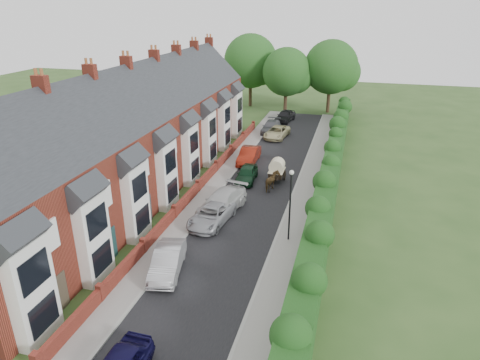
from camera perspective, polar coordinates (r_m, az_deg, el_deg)
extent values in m
plane|color=#2D4C1E|center=(26.90, -2.28, -11.32)|extent=(140.00, 140.00, 0.00)
cube|color=black|center=(36.31, 2.16, -1.79)|extent=(6.00, 58.00, 0.02)
cube|color=gray|center=(35.68, 8.58, -2.41)|extent=(2.20, 58.00, 0.12)
cube|color=gray|center=(37.27, -3.61, -1.07)|extent=(1.70, 58.00, 0.12)
cube|color=#999994|center=(35.79, 6.92, -2.23)|extent=(0.18, 58.00, 0.13)
cube|color=#999994|center=(37.03, -2.44, -1.20)|extent=(0.18, 58.00, 0.13)
cube|color=#153E13|center=(35.08, 11.61, -0.96)|extent=(1.50, 58.00, 2.50)
cube|color=maroon|center=(37.86, -13.82, 3.86)|extent=(8.00, 40.00, 6.50)
cube|color=#25272C|center=(36.98, -14.29, 8.63)|extent=(8.00, 40.20, 8.00)
cube|color=white|center=(22.58, -25.90, -13.36)|extent=(0.70, 2.40, 5.20)
cube|color=black|center=(23.05, -24.65, -16.02)|extent=(0.06, 1.80, 1.60)
cube|color=black|center=(21.72, -25.69, -11.01)|extent=(0.06, 1.80, 1.60)
cube|color=#25272C|center=(21.17, -27.59, -6.60)|extent=(1.70, 2.60, 1.70)
cube|color=#3F2D2D|center=(24.88, -22.73, -13.57)|extent=(0.08, 0.90, 2.10)
cube|color=white|center=(23.09, -24.10, -6.92)|extent=(0.12, 1.20, 1.60)
cube|color=white|center=(25.81, -18.88, -7.48)|extent=(0.70, 2.40, 5.20)
cube|color=black|center=(26.22, -17.86, -9.89)|extent=(0.06, 1.80, 1.60)
cube|color=black|center=(25.06, -18.51, -5.24)|extent=(0.06, 1.80, 1.60)
cube|color=#25272C|center=(24.59, -20.04, -1.34)|extent=(1.70, 2.60, 1.70)
cube|color=#3F2D2D|center=(28.21, -16.70, -8.10)|extent=(0.08, 0.90, 2.10)
cube|color=white|center=(26.63, -17.59, -1.99)|extent=(0.12, 1.20, 1.60)
cube|color=white|center=(29.54, -13.65, -2.91)|extent=(0.70, 2.40, 5.20)
cube|color=black|center=(29.90, -12.82, -5.08)|extent=(0.06, 1.80, 1.60)
cube|color=black|center=(28.88, -13.23, -0.85)|extent=(0.06, 1.80, 1.60)
cube|color=#25272C|center=(28.48, -14.47, 2.58)|extent=(1.70, 2.60, 1.70)
cube|color=#3F2D2D|center=(31.99, -12.13, -3.80)|extent=(0.08, 0.90, 2.10)
cube|color=white|center=(30.59, -12.71, 1.75)|extent=(0.12, 1.20, 1.60)
cube|color=white|center=(33.60, -9.68, 0.61)|extent=(0.70, 2.40, 5.20)
cube|color=black|center=(33.91, -8.98, -1.33)|extent=(0.06, 1.80, 1.60)
cube|color=black|center=(33.02, -9.23, 2.48)|extent=(0.06, 1.80, 1.60)
cube|color=#25272C|center=(32.67, -10.26, 5.52)|extent=(1.70, 2.60, 1.70)
cube|color=#3F2D2D|center=(36.06, -8.60, -0.42)|extent=(0.08, 0.90, 2.10)
cube|color=white|center=(34.81, -8.97, 4.60)|extent=(0.12, 1.20, 1.60)
cube|color=white|center=(37.88, -6.58, 3.35)|extent=(0.70, 2.40, 5.20)
cube|color=black|center=(38.16, -5.98, 1.61)|extent=(0.06, 1.80, 1.60)
cube|color=black|center=(37.37, -6.13, 5.04)|extent=(0.06, 1.80, 1.60)
cube|color=#25272C|center=(37.06, -7.00, 7.75)|extent=(1.70, 2.60, 1.70)
cube|color=#3F2D2D|center=(40.35, -5.80, 2.27)|extent=(0.08, 0.90, 2.10)
cube|color=white|center=(39.22, -6.03, 6.81)|extent=(0.12, 1.20, 1.60)
cube|color=white|center=(42.32, -4.10, 5.52)|extent=(0.70, 2.40, 5.20)
cube|color=black|center=(42.57, -3.59, 3.94)|extent=(0.06, 1.80, 1.60)
cube|color=black|center=(41.87, -3.67, 7.06)|extent=(0.06, 1.80, 1.60)
cube|color=#25272C|center=(41.59, -4.42, 9.49)|extent=(1.70, 2.60, 1.70)
cube|color=#3F2D2D|center=(44.78, -3.54, 4.42)|extent=(0.08, 0.90, 2.10)
cube|color=white|center=(43.75, -3.68, 8.55)|extent=(0.12, 1.20, 1.60)
cube|color=white|center=(46.88, -2.09, 7.27)|extent=(0.70, 2.40, 5.20)
cube|color=black|center=(47.10, -1.64, 5.83)|extent=(0.06, 1.80, 1.60)
cube|color=black|center=(46.47, -1.67, 8.67)|extent=(0.06, 1.80, 1.60)
cube|color=#25272C|center=(46.22, -2.32, 10.87)|extent=(1.70, 2.60, 1.70)
cube|color=#3F2D2D|center=(49.32, -1.69, 6.18)|extent=(0.08, 0.90, 2.10)
cube|color=white|center=(48.38, -1.75, 9.96)|extent=(0.12, 1.20, 1.60)
cube|color=white|center=(51.51, -0.43, 8.70)|extent=(0.70, 2.40, 5.20)
cube|color=black|center=(51.72, -0.03, 7.38)|extent=(0.06, 1.80, 1.60)
cube|color=black|center=(51.14, -0.03, 9.97)|extent=(0.06, 1.80, 1.60)
cube|color=#25272C|center=(50.91, -0.60, 11.98)|extent=(1.70, 2.60, 1.70)
cube|color=#3F2D2D|center=(53.94, -0.13, 7.64)|extent=(0.08, 0.90, 2.10)
cube|color=white|center=(53.07, -0.16, 11.11)|extent=(0.12, 1.20, 1.60)
cube|color=maroon|center=(28.15, -24.95, 10.93)|extent=(0.90, 0.50, 1.60)
cylinder|color=brown|center=(28.14, -25.59, 12.81)|extent=(0.20, 0.20, 0.50)
cylinder|color=brown|center=(27.88, -24.95, 12.84)|extent=(0.20, 0.20, 0.50)
cube|color=maroon|center=(32.09, -19.31, 12.96)|extent=(0.90, 0.50, 1.60)
cylinder|color=brown|center=(32.08, -19.84, 14.62)|extent=(0.20, 0.20, 0.50)
cylinder|color=brown|center=(31.86, -19.23, 14.65)|extent=(0.20, 0.20, 0.50)
cube|color=maroon|center=(36.29, -14.88, 14.45)|extent=(0.90, 0.50, 1.60)
cylinder|color=brown|center=(36.28, -15.32, 15.92)|extent=(0.20, 0.20, 0.50)
cylinder|color=brown|center=(36.08, -14.75, 15.94)|extent=(0.20, 0.20, 0.50)
cube|color=maroon|center=(40.68, -11.35, 15.56)|extent=(0.90, 0.50, 1.60)
cylinder|color=brown|center=(40.66, -11.72, 16.89)|extent=(0.20, 0.20, 0.50)
cylinder|color=brown|center=(40.49, -11.19, 16.90)|extent=(0.20, 0.20, 0.50)
cube|color=maroon|center=(45.19, -8.48, 16.42)|extent=(0.90, 0.50, 1.60)
cylinder|color=brown|center=(45.18, -8.80, 17.61)|extent=(0.20, 0.20, 0.50)
cylinder|color=brown|center=(45.02, -8.31, 17.62)|extent=(0.20, 0.20, 0.50)
cube|color=maroon|center=(49.79, -6.12, 17.09)|extent=(0.90, 0.50, 1.60)
cylinder|color=brown|center=(49.78, -6.40, 18.17)|extent=(0.20, 0.20, 0.50)
cylinder|color=brown|center=(49.64, -5.94, 18.18)|extent=(0.20, 0.20, 0.50)
cube|color=maroon|center=(54.46, -4.15, 17.62)|extent=(0.90, 0.50, 1.60)
cylinder|color=brown|center=(54.46, -4.39, 18.62)|extent=(0.20, 0.20, 0.50)
cylinder|color=brown|center=(54.32, -3.97, 18.62)|extent=(0.20, 0.20, 0.50)
cube|color=maroon|center=(23.46, -21.47, -17.64)|extent=(0.30, 4.70, 0.90)
cube|color=maroon|center=(26.70, -15.21, -11.34)|extent=(0.30, 4.70, 0.90)
cube|color=maroon|center=(30.41, -10.58, -6.41)|extent=(0.30, 4.70, 0.90)
cube|color=maroon|center=(34.46, -7.07, -2.55)|extent=(0.30, 4.70, 0.90)
cube|color=maroon|center=(38.72, -4.32, 0.48)|extent=(0.30, 4.70, 0.90)
cube|color=maroon|center=(43.15, -2.13, 2.90)|extent=(0.30, 4.70, 0.90)
cube|color=maroon|center=(47.69, -0.34, 4.86)|extent=(0.30, 4.70, 0.90)
cube|color=maroon|center=(52.31, 1.14, 6.47)|extent=(0.30, 4.70, 0.90)
cube|color=maroon|center=(24.95, -18.12, -14.12)|extent=(0.35, 0.35, 1.10)
cube|color=maroon|center=(28.46, -12.75, -8.55)|extent=(0.35, 0.35, 1.10)
cube|color=maroon|center=(32.36, -8.72, -4.20)|extent=(0.35, 0.35, 1.10)
cube|color=maroon|center=(36.53, -5.62, -0.81)|extent=(0.35, 0.35, 1.10)
cube|color=maroon|center=(40.88, -3.17, 1.88)|extent=(0.35, 0.35, 1.10)
cube|color=maroon|center=(45.37, -1.19, 4.05)|extent=(0.35, 0.35, 1.10)
cube|color=maroon|center=(49.96, 0.43, 5.81)|extent=(0.35, 0.35, 1.10)
cube|color=maroon|center=(54.62, 1.79, 7.28)|extent=(0.35, 0.35, 1.10)
cylinder|color=black|center=(28.42, 6.65, -3.88)|extent=(0.12, 0.12, 4.80)
cylinder|color=black|center=(27.42, 6.88, 0.70)|extent=(0.20, 0.20, 0.10)
sphere|color=silver|center=(27.37, 6.89, 0.99)|extent=(0.32, 0.32, 0.32)
cylinder|color=#332316|center=(63.30, 6.09, 11.00)|extent=(0.50, 0.50, 4.75)
sphere|color=#1A4F1C|center=(62.69, 6.23, 14.15)|extent=(6.80, 6.80, 6.80)
sphere|color=#1A4F1C|center=(62.88, 7.50, 13.50)|extent=(4.76, 4.76, 4.76)
cylinder|color=#332316|center=(64.55, 11.76, 11.12)|extent=(0.50, 0.50, 5.25)
sphere|color=#1A4F1C|center=(63.92, 12.04, 14.52)|extent=(7.60, 7.60, 7.60)
sphere|color=#1A4F1C|center=(64.24, 13.39, 13.79)|extent=(5.32, 5.32, 5.32)
cylinder|color=#332316|center=(67.29, 1.39, 12.14)|extent=(0.50, 0.50, 5.50)
sphere|color=#1A4F1C|center=(66.67, 1.42, 15.58)|extent=(8.00, 8.00, 8.00)
sphere|color=#1A4F1C|center=(66.70, 2.86, 14.89)|extent=(5.60, 5.60, 5.60)
imported|color=#A09FA4|center=(26.30, -9.65, -10.61)|extent=(2.51, 4.74, 1.48)
imported|color=#9C9DA3|center=(31.31, -3.81, -4.68)|extent=(2.79, 5.08, 1.35)
imported|color=beige|center=(32.90, -2.43, -2.97)|extent=(3.26, 5.87, 1.61)
imported|color=black|center=(38.56, 0.89, 0.83)|extent=(1.86, 4.14, 1.38)
imported|color=maroon|center=(43.06, 1.19, 3.32)|extent=(1.75, 4.72, 1.54)
imported|color=#C4BB8D|center=(51.44, 4.94, 6.36)|extent=(2.78, 5.04, 1.34)
imported|color=#4F5156|center=(53.52, 4.17, 7.08)|extent=(2.05, 4.89, 1.41)
imported|color=black|center=(58.70, 6.03, 8.49)|extent=(2.60, 4.84, 1.56)
imported|color=#4C361B|center=(36.62, 4.31, -0.24)|extent=(1.15, 2.04, 1.64)
cube|color=black|center=(38.50, 4.91, 0.95)|extent=(1.19, 1.98, 0.50)
cylinder|color=beige|center=(38.25, 4.95, 1.92)|extent=(1.29, 1.24, 1.29)
cube|color=beige|center=(38.41, 4.93, 1.29)|extent=(1.31, 2.03, 0.04)
cylinder|color=black|center=(39.30, 4.13, 0.82)|extent=(0.08, 0.89, 0.89)
cylinder|color=black|center=(39.09, 5.98, 0.63)|extent=(0.08, 0.89, 0.89)
cylinder|color=black|center=(37.55, 4.09, 0.48)|extent=(0.06, 1.78, 0.06)
cylinder|color=black|center=(37.43, 5.13, 0.37)|extent=(0.06, 1.78, 0.06)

